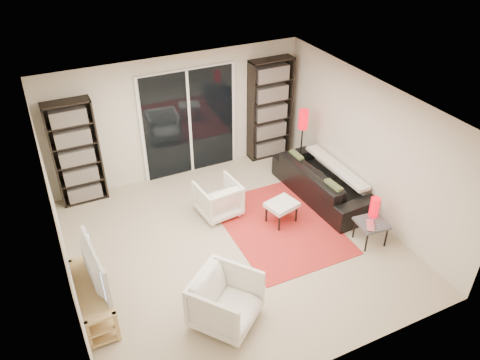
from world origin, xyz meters
name	(u,v)px	position (x,y,z in m)	size (l,w,h in m)	color
floor	(234,244)	(0.00, 0.00, 0.00)	(5.00, 5.00, 0.00)	beige
wall_back	(178,117)	(0.00, 2.50, 1.20)	(5.00, 0.02, 2.40)	beige
wall_front	(330,297)	(0.00, -2.50, 1.20)	(5.00, 0.02, 2.40)	beige
wall_left	(59,229)	(-2.50, 0.00, 1.20)	(0.02, 5.00, 2.40)	beige
wall_right	(368,147)	(2.50, 0.00, 1.20)	(0.02, 5.00, 2.40)	beige
ceiling	(233,109)	(0.00, 0.00, 2.40)	(5.00, 5.00, 0.02)	white
sliding_door	(189,123)	(0.20, 2.46, 1.05)	(1.92, 0.08, 2.16)	white
bookshelf_left	(76,153)	(-1.95, 2.33, 0.98)	(0.80, 0.30, 1.95)	black
bookshelf_right	(270,109)	(1.90, 2.33, 1.05)	(0.90, 0.30, 2.10)	black
tv_stand	(94,298)	(-2.31, -0.46, 0.26)	(0.41, 1.28, 0.50)	tan
tv	(88,268)	(-2.29, -0.46, 0.80)	(1.04, 0.14, 0.60)	black
rug	(280,226)	(0.90, 0.08, 0.01)	(1.75, 2.36, 0.01)	red
sofa	(323,181)	(2.05, 0.54, 0.32)	(2.18, 0.85, 0.64)	black
armchair_back	(218,198)	(0.10, 0.88, 0.32)	(0.68, 0.70, 0.64)	white
armchair_front	(226,301)	(-0.75, -1.36, 0.37)	(0.79, 0.82, 0.74)	white
ottoman	(282,206)	(0.98, 0.18, 0.34)	(0.58, 0.51, 0.40)	white
side_table	(372,225)	(2.02, -0.90, 0.35)	(0.50, 0.50, 0.40)	#434348
laptop	(373,226)	(1.96, -0.99, 0.41)	(0.30, 0.19, 0.02)	silver
table_lamp	(374,207)	(2.14, -0.77, 0.57)	(0.15, 0.15, 0.34)	red
floor_lamp	(303,126)	(2.11, 1.41, 1.05)	(0.21, 0.21, 1.37)	black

